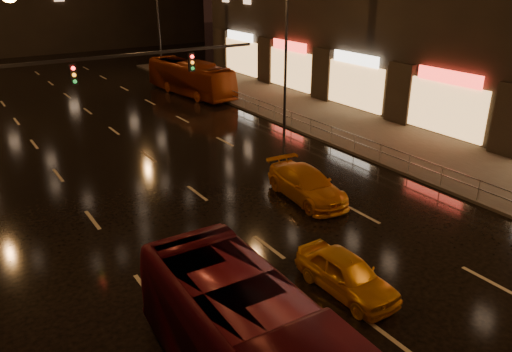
# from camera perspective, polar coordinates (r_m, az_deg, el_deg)

# --- Properties ---
(ground) EXTENTS (140.00, 140.00, 0.00)m
(ground) POSITION_cam_1_polar(r_m,az_deg,el_deg) (27.37, -10.57, 0.94)
(ground) COLOR black
(ground) RESTS_ON ground
(sidewalk_right) EXTENTS (7.00, 70.00, 0.15)m
(sidewalk_right) POSITION_cam_1_polar(r_m,az_deg,el_deg) (31.27, 16.75, 3.25)
(sidewalk_right) COLOR #38332D
(sidewalk_right) RESTS_ON ground
(traffic_signal) EXTENTS (15.31, 0.32, 6.20)m
(traffic_signal) POSITION_cam_1_polar(r_m,az_deg,el_deg) (24.62, -22.32, 8.78)
(traffic_signal) COLOR black
(traffic_signal) RESTS_ON ground
(railing_right) EXTENTS (0.05, 56.00, 1.00)m
(railing_right) POSITION_cam_1_polar(r_m,az_deg,el_deg) (30.69, 8.64, 5.22)
(railing_right) COLOR #99999E
(railing_right) RESTS_ON sidewalk_right
(bus_curb) EXTENTS (3.47, 10.39, 2.84)m
(bus_curb) POSITION_cam_1_polar(r_m,az_deg,el_deg) (43.36, -7.51, 11.06)
(bus_curb) COLOR #94370E
(bus_curb) RESTS_ON ground
(taxi_near) EXTENTS (1.61, 3.90, 1.32)m
(taxi_near) POSITION_cam_1_polar(r_m,az_deg,el_deg) (16.90, 10.29, -10.94)
(taxi_near) COLOR orange
(taxi_near) RESTS_ON ground
(taxi_far) EXTENTS (2.41, 4.99, 1.40)m
(taxi_far) POSITION_cam_1_polar(r_m,az_deg,el_deg) (23.16, 5.83, -0.97)
(taxi_far) COLOR orange
(taxi_far) RESTS_ON ground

